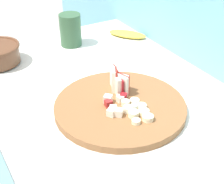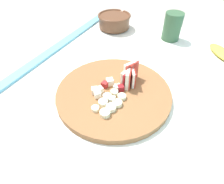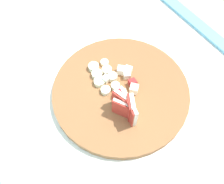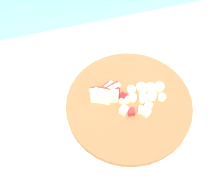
# 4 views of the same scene
# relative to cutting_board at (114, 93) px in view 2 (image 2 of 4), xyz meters

# --- Properties ---
(tiled_countertop) EXTENTS (1.13, 0.71, 0.93)m
(tiled_countertop) POSITION_rel_cutting_board_xyz_m (-0.04, -0.01, -0.47)
(tiled_countertop) COLOR silver
(tiled_countertop) RESTS_ON ground
(tile_backsplash) EXTENTS (2.40, 0.04, 1.32)m
(tile_backsplash) POSITION_rel_cutting_board_xyz_m (-0.04, 0.37, -0.27)
(tile_backsplash) COLOR #6BADC6
(tile_backsplash) RESTS_ON ground
(cutting_board) EXTENTS (0.36, 0.36, 0.02)m
(cutting_board) POSITION_rel_cutting_board_xyz_m (0.00, 0.00, 0.00)
(cutting_board) COLOR brown
(cutting_board) RESTS_ON tiled_countertop
(apple_wedge_fan) EXTENTS (0.08, 0.05, 0.07)m
(apple_wedge_fan) POSITION_rel_cutting_board_xyz_m (-0.06, 0.03, 0.04)
(apple_wedge_fan) COLOR #B22D23
(apple_wedge_fan) RESTS_ON cutting_board
(apple_dice_pile) EXTENTS (0.10, 0.09, 0.02)m
(apple_dice_pile) POSITION_rel_cutting_board_xyz_m (0.01, -0.02, 0.02)
(apple_dice_pile) COLOR maroon
(apple_dice_pile) RESTS_ON cutting_board
(banana_slice_rows) EXTENTS (0.11, 0.07, 0.02)m
(banana_slice_rows) POSITION_rel_cutting_board_xyz_m (0.06, 0.02, 0.02)
(banana_slice_rows) COLOR beige
(banana_slice_rows) RESTS_ON cutting_board
(ceramic_bowl) EXTENTS (0.16, 0.16, 0.07)m
(ceramic_bowl) POSITION_rel_cutting_board_xyz_m (-0.44, -0.22, 0.03)
(ceramic_bowl) COLOR brown
(ceramic_bowl) RESTS_ON tiled_countertop
(banana_peel) EXTENTS (0.16, 0.14, 0.02)m
(banana_peel) POSITION_rel_cutting_board_xyz_m (-0.41, 0.29, 0.00)
(banana_peel) COLOR gold
(banana_peel) RESTS_ON tiled_countertop
(small_jar) EXTENTS (0.08, 0.08, 0.12)m
(small_jar) POSITION_rel_cutting_board_xyz_m (-0.45, 0.06, 0.05)
(small_jar) COLOR #335638
(small_jar) RESTS_ON tiled_countertop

